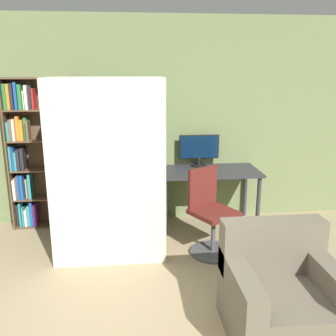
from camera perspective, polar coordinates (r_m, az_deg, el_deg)
name	(u,v)px	position (r m, az deg, el deg)	size (l,w,h in m)	color
wall_back	(124,122)	(5.01, -6.69, 6.97)	(8.00, 0.06, 2.70)	#6B7A4C
desk	(208,177)	(4.90, 6.18, -1.44)	(1.30, 0.67, 0.76)	#2D2D33
monitor	(199,149)	(5.00, 4.76, 2.93)	(0.54, 0.20, 0.43)	black
office_chair	(210,219)	(4.27, 6.47, -7.70)	(0.60, 0.60, 0.96)	#4C4C51
bookshelf	(34,154)	(5.10, -19.77, 1.98)	(0.81, 0.27, 1.93)	brown
mattress_near	(108,174)	(3.91, -9.12, -0.98)	(1.19, 0.25, 1.95)	beige
mattress_far	(110,166)	(4.24, -8.87, 0.27)	(1.19, 0.25, 1.95)	beige
armchair	(281,295)	(3.21, 16.81, -18.08)	(0.85, 0.80, 0.85)	#665B4C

